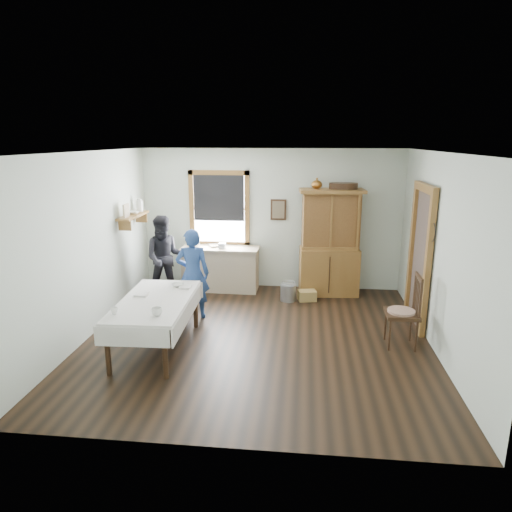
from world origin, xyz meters
name	(u,v)px	position (x,y,z in m)	size (l,w,h in m)	color
room	(257,250)	(0.00, 0.00, 1.35)	(5.01, 5.01, 2.70)	black
window	(219,205)	(-1.00, 2.46, 1.62)	(1.18, 0.07, 1.48)	white
doorway	(421,253)	(2.46, 0.85, 1.16)	(0.09, 1.14, 2.22)	#4D3F37
wall_shelf	(134,214)	(-2.37, 1.54, 1.57)	(0.24, 1.00, 0.44)	olive
framed_picture	(278,210)	(0.15, 2.46, 1.55)	(0.30, 0.04, 0.40)	#362013
rug_beater	(433,224)	(2.45, 0.30, 1.72)	(0.27, 0.27, 0.01)	black
work_counter	(221,269)	(-0.94, 2.18, 0.42)	(1.48, 0.56, 0.85)	tan
china_hutch	(330,243)	(1.13, 2.15, 0.99)	(1.17, 0.55, 1.99)	olive
dining_table	(156,324)	(-1.36, -0.48, 0.36)	(0.96, 1.82, 0.73)	silver
spindle_chair	(402,311)	(2.05, -0.02, 0.53)	(0.49, 0.49, 1.06)	#362013
pail	(288,292)	(0.39, 1.68, 0.15)	(0.28, 0.28, 0.30)	#9B9EA3
wicker_basket	(307,295)	(0.74, 1.72, 0.09)	(0.32, 0.23, 0.19)	#9C7F46
woman_blue	(193,277)	(-1.13, 0.73, 0.69)	(0.50, 0.33, 1.38)	navy
figure_dark	(165,261)	(-1.85, 1.58, 0.72)	(0.70, 0.54, 1.43)	black
table_cup_a	(157,312)	(-1.15, -1.05, 0.78)	(0.13, 0.13, 0.10)	white
table_cup_b	(114,311)	(-1.70, -1.06, 0.77)	(0.09, 0.09, 0.09)	white
table_bowl	(178,285)	(-1.21, 0.11, 0.75)	(0.20, 0.20, 0.05)	white
counter_book	(209,246)	(-1.16, 2.22, 0.86)	(0.18, 0.24, 0.02)	brown
counter_bowl	(194,244)	(-1.46, 2.23, 0.88)	(0.20, 0.20, 0.06)	white
shelf_bowl	(134,213)	(-2.37, 1.55, 1.60)	(0.22, 0.22, 0.05)	white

